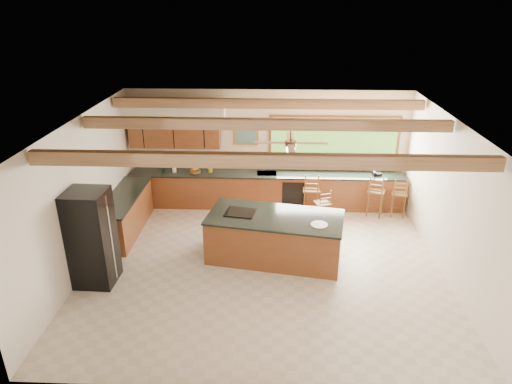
{
  "coord_description": "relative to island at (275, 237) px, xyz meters",
  "views": [
    {
      "loc": [
        0.17,
        -8.06,
        5.14
      ],
      "look_at": [
        -0.19,
        0.8,
        1.3
      ],
      "focal_mm": 32.0,
      "sensor_mm": 36.0,
      "label": 1
    }
  ],
  "objects": [
    {
      "name": "island",
      "position": [
        0.0,
        0.0,
        0.0
      ],
      "size": [
        2.95,
        1.76,
        0.99
      ],
      "rotation": [
        0.0,
        0.0,
        -0.17
      ],
      "color": "brown",
      "rests_on": "ground"
    },
    {
      "name": "bar_stool_c",
      "position": [
        2.52,
        2.05,
        0.17
      ],
      "size": [
        0.51,
        0.51,
        1.11
      ],
      "rotation": [
        0.0,
        0.0,
        -0.36
      ],
      "color": "brown",
      "rests_on": "ground"
    },
    {
      "name": "refrigerator",
      "position": [
        -3.44,
        -1.03,
        0.47
      ],
      "size": [
        0.77,
        0.75,
        1.9
      ],
      "rotation": [
        0.0,
        0.0,
        -0.04
      ],
      "color": "black",
      "rests_on": "ground"
    },
    {
      "name": "counter_run",
      "position": [
        -1.04,
        2.18,
        -0.02
      ],
      "size": [
        7.12,
        3.1,
        1.22
      ],
      "color": "brown",
      "rests_on": "ground"
    },
    {
      "name": "bar_stool_a",
      "position": [
        1.13,
        1.5,
        0.07
      ],
      "size": [
        0.43,
        0.43,
        0.94
      ],
      "rotation": [
        0.0,
        0.0,
        0.34
      ],
      "color": "brown",
      "rests_on": "ground"
    },
    {
      "name": "room_shell",
      "position": [
        -0.39,
        0.31,
        1.73
      ],
      "size": [
        7.27,
        6.54,
        3.02
      ],
      "color": "silver",
      "rests_on": "ground"
    },
    {
      "name": "ground",
      "position": [
        -0.22,
        -0.34,
        -0.48
      ],
      "size": [
        7.2,
        7.2,
        0.0
      ],
      "primitive_type": "plane",
      "color": "#C0B29F",
      "rests_on": "ground"
    },
    {
      "name": "bar_stool_d",
      "position": [
        3.08,
        2.05,
        0.12
      ],
      "size": [
        0.41,
        0.41,
        1.03
      ],
      "rotation": [
        0.0,
        0.0,
        -0.12
      ],
      "color": "brown",
      "rests_on": "ground"
    },
    {
      "name": "bar_stool_b",
      "position": [
        0.9,
        2.05,
        0.18
      ],
      "size": [
        0.42,
        0.42,
        1.12
      ],
      "rotation": [
        0.0,
        0.0,
        -0.04
      ],
      "color": "brown",
      "rests_on": "ground"
    }
  ]
}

